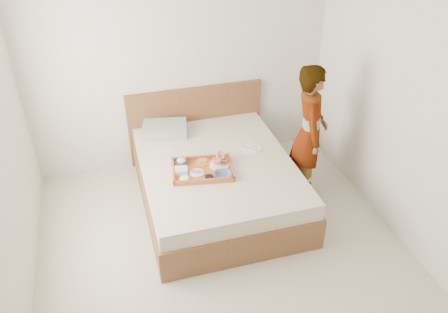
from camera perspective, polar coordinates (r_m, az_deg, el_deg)
name	(u,v)px	position (r m, az deg, el deg)	size (l,w,h in m)	color
ground	(231,269)	(4.36, 0.84, -13.91)	(3.50, 4.00, 0.01)	beige
wall_back	(180,60)	(5.26, -5.54, 12.00)	(3.50, 0.01, 2.60)	silver
wall_right	(425,121)	(4.31, 23.94, 4.08)	(0.01, 4.00, 2.60)	silver
bed	(217,182)	(4.93, -0.88, -3.21)	(1.65, 2.00, 0.53)	brown
headboard	(196,123)	(5.61, -3.55, 4.20)	(1.65, 0.06, 0.95)	brown
pillow	(165,129)	(5.29, -7.45, 3.46)	(0.50, 0.34, 0.12)	#A4B3A6
tray	(203,169)	(4.62, -2.72, -1.62)	(0.61, 0.44, 0.06)	#CF6030
prawn_plate	(220,165)	(4.69, -0.56, -1.05)	(0.21, 0.21, 0.01)	white
navy_bowl_big	(223,175)	(4.51, -0.11, -2.35)	(0.17, 0.17, 0.04)	#1A1B4B
sauce_dish	(209,178)	(4.49, -1.91, -2.69)	(0.09, 0.09, 0.03)	black
meat_plate	(197,173)	(4.58, -3.43, -2.05)	(0.15, 0.15, 0.01)	white
bread_plate	(204,162)	(4.74, -2.59, -0.70)	(0.15, 0.15, 0.01)	orange
salad_bowl	(182,162)	(4.72, -5.35, -0.74)	(0.13, 0.13, 0.04)	#1A1B4B
plastic_tub	(181,170)	(4.59, -5.40, -1.76)	(0.13, 0.11, 0.06)	silver
cheese_round	(184,179)	(4.49, -5.03, -2.84)	(0.09, 0.09, 0.03)	white
dinner_plate	(252,148)	(4.99, 3.53, 1.02)	(0.22, 0.22, 0.01)	white
person	(309,133)	(4.89, 10.67, 2.89)	(0.56, 0.37, 1.54)	beige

